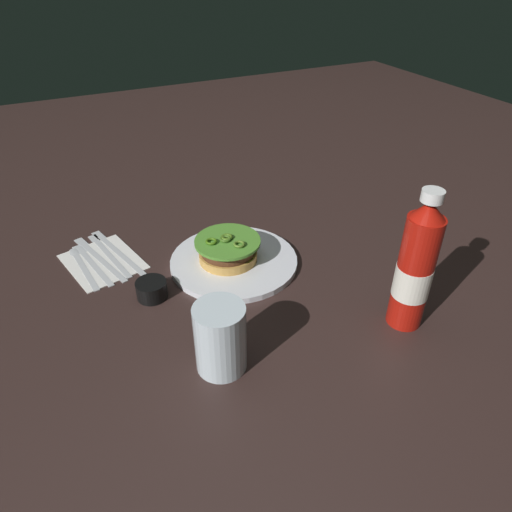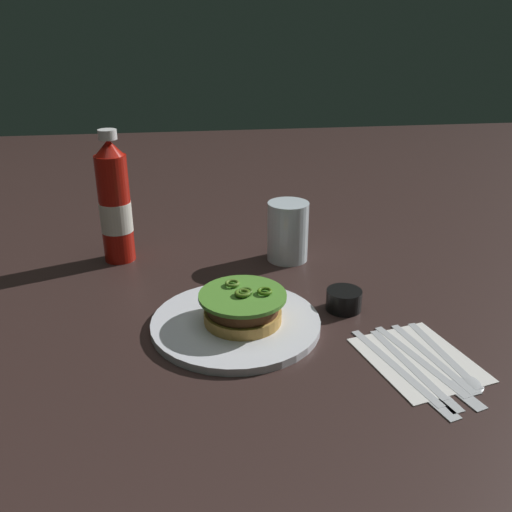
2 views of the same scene
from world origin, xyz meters
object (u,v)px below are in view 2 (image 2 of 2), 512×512
at_px(spoon_utensil, 454,362).
at_px(fork_utensil, 439,361).
at_px(table_knife, 417,370).
at_px(burger_sandwich, 243,307).
at_px(napkin, 418,359).
at_px(butter_knife, 407,374).
at_px(dinner_plate, 236,323).
at_px(condiment_cup, 344,300).
at_px(ketchup_bottle, 115,205).
at_px(water_glass, 288,231).
at_px(steak_knife, 432,367).

bearing_deg(spoon_utensil, fork_utensil, -104.69).
bearing_deg(table_knife, spoon_utensil, 100.99).
xyz_separation_m(burger_sandwich, napkin, (0.12, 0.23, -0.03)).
xyz_separation_m(fork_utensil, spoon_utensil, (0.01, 0.02, 0.00)).
relative_size(butter_knife, fork_utensil, 1.19).
height_order(dinner_plate, spoon_utensil, dinner_plate).
bearing_deg(burger_sandwich, napkin, 62.39).
bearing_deg(condiment_cup, ketchup_bottle, -124.38).
height_order(dinner_plate, napkin, dinner_plate).
distance_m(burger_sandwich, table_knife, 0.27).
bearing_deg(water_glass, spoon_utensil, 22.03).
xyz_separation_m(condiment_cup, table_knife, (0.19, 0.05, -0.01)).
xyz_separation_m(table_knife, steak_knife, (-0.00, 0.02, 0.00)).
distance_m(water_glass, butter_knife, 0.42).
relative_size(napkin, fork_utensil, 0.90).
distance_m(dinner_plate, table_knife, 0.28).
height_order(napkin, fork_utensil, fork_utensil).
height_order(condiment_cup, table_knife, condiment_cup).
height_order(steak_knife, spoon_utensil, same).
relative_size(table_knife, steak_knife, 0.95).
distance_m(ketchup_bottle, table_knife, 0.62).
bearing_deg(fork_utensil, dinner_plate, -117.65).
bearing_deg(condiment_cup, water_glass, -166.32).
bearing_deg(napkin, ketchup_bottle, -133.29).
xyz_separation_m(condiment_cup, spoon_utensil, (0.17, 0.10, -0.01)).
bearing_deg(fork_utensil, butter_knife, -68.61).
bearing_deg(dinner_plate, spoon_utensil, 63.15).
xyz_separation_m(napkin, spoon_utensil, (0.02, 0.04, 0.00)).
xyz_separation_m(dinner_plate, butter_knife, (0.16, 0.21, -0.00)).
distance_m(condiment_cup, fork_utensil, 0.19).
xyz_separation_m(dinner_plate, spoon_utensil, (0.14, 0.28, -0.00)).
bearing_deg(water_glass, dinner_plate, -27.80).
xyz_separation_m(ketchup_bottle, condiment_cup, (0.26, 0.38, -0.10)).
distance_m(condiment_cup, napkin, 0.17).
bearing_deg(napkin, water_glass, -162.82).
bearing_deg(spoon_utensil, butter_knife, -77.37).
height_order(table_knife, steak_knife, same).
bearing_deg(butter_knife, napkin, 137.86).
height_order(condiment_cup, butter_knife, condiment_cup).
bearing_deg(dinner_plate, napkin, 62.58).
height_order(burger_sandwich, condiment_cup, burger_sandwich).
height_order(butter_knife, steak_knife, same).
distance_m(burger_sandwich, spoon_utensil, 0.31).
relative_size(ketchup_bottle, napkin, 1.55).
xyz_separation_m(water_glass, fork_utensil, (0.38, 0.14, -0.05)).
bearing_deg(ketchup_bottle, napkin, 46.71).
relative_size(napkin, spoon_utensil, 0.93).
bearing_deg(fork_utensil, table_knife, -67.02).
height_order(table_knife, spoon_utensil, same).
distance_m(water_glass, fork_utensil, 0.41).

